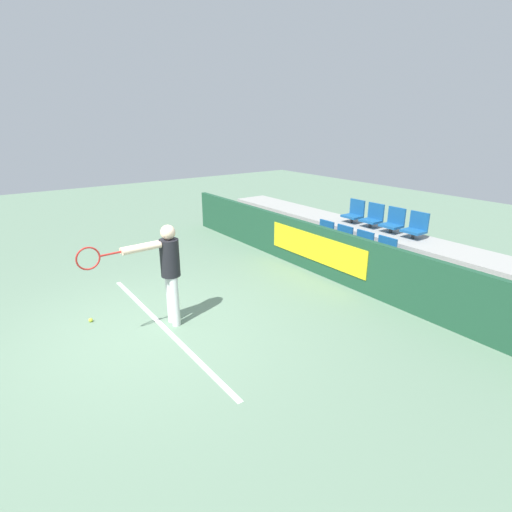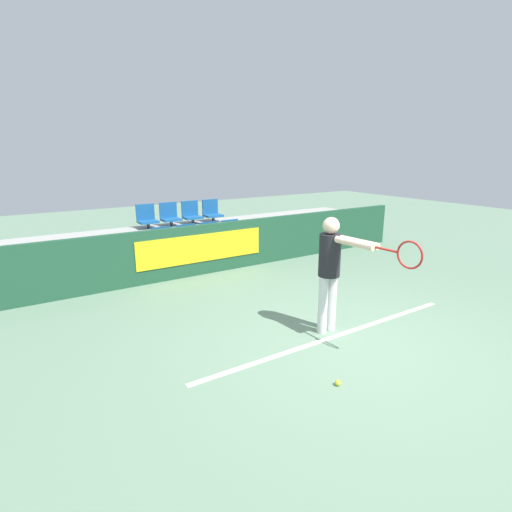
{
  "view_description": "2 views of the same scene",
  "coord_description": "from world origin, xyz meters",
  "px_view_note": "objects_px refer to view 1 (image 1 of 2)",
  "views": [
    {
      "loc": [
        5.41,
        -1.82,
        3.11
      ],
      "look_at": [
        0.26,
        1.89,
        0.93
      ],
      "focal_mm": 28.0,
      "sensor_mm": 36.0,
      "label": 1
    },
    {
      "loc": [
        -3.67,
        -3.35,
        2.48
      ],
      "look_at": [
        -0.17,
        2.03,
        0.78
      ],
      "focal_mm": 28.0,
      "sensor_mm": 36.0,
      "label": 2
    }
  ],
  "objects_px": {
    "stadium_chair_1": "(342,240)",
    "tennis_ball": "(91,320)",
    "stadium_chair_3": "(384,253)",
    "stadium_chair_6": "(393,222)",
    "stadium_chair_4": "(354,213)",
    "stadium_chair_0": "(323,234)",
    "tennis_player": "(166,266)",
    "stadium_chair_5": "(373,217)",
    "stadium_chair_2": "(361,246)",
    "stadium_chair_7": "(416,227)"
  },
  "relations": [
    {
      "from": "stadium_chair_6",
      "to": "stadium_chair_0",
      "type": "bearing_deg",
      "value": -137.77
    },
    {
      "from": "stadium_chair_3",
      "to": "stadium_chair_5",
      "type": "distance_m",
      "value": 1.54
    },
    {
      "from": "stadium_chair_7",
      "to": "tennis_player",
      "type": "xyz_separation_m",
      "value": [
        -0.83,
        -5.21,
        0.01
      ]
    },
    {
      "from": "stadium_chair_1",
      "to": "stadium_chair_5",
      "type": "height_order",
      "value": "stadium_chair_5"
    },
    {
      "from": "stadium_chair_6",
      "to": "tennis_player",
      "type": "distance_m",
      "value": 5.21
    },
    {
      "from": "stadium_chair_3",
      "to": "tennis_player",
      "type": "relative_size",
      "value": 0.33
    },
    {
      "from": "stadium_chair_6",
      "to": "stadium_chair_1",
      "type": "bearing_deg",
      "value": -118.85
    },
    {
      "from": "tennis_ball",
      "to": "stadium_chair_7",
      "type": "bearing_deg",
      "value": 75.07
    },
    {
      "from": "stadium_chair_1",
      "to": "stadium_chair_3",
      "type": "relative_size",
      "value": 1.0
    },
    {
      "from": "stadium_chair_6",
      "to": "stadium_chair_2",
      "type": "bearing_deg",
      "value": -90.0
    },
    {
      "from": "stadium_chair_3",
      "to": "stadium_chair_5",
      "type": "bearing_deg",
      "value": 137.77
    },
    {
      "from": "stadium_chair_0",
      "to": "stadium_chair_5",
      "type": "xyz_separation_m",
      "value": [
        0.55,
        1.01,
        0.37
      ]
    },
    {
      "from": "stadium_chair_6",
      "to": "tennis_ball",
      "type": "bearing_deg",
      "value": -100.07
    },
    {
      "from": "stadium_chair_6",
      "to": "stadium_chair_7",
      "type": "xyz_separation_m",
      "value": [
        0.55,
        0.0,
        0.0
      ]
    },
    {
      "from": "stadium_chair_3",
      "to": "tennis_player",
      "type": "height_order",
      "value": "tennis_player"
    },
    {
      "from": "stadium_chair_1",
      "to": "stadium_chair_2",
      "type": "distance_m",
      "value": 0.55
    },
    {
      "from": "stadium_chair_2",
      "to": "stadium_chair_5",
      "type": "height_order",
      "value": "stadium_chair_5"
    },
    {
      "from": "stadium_chair_0",
      "to": "stadium_chair_4",
      "type": "relative_size",
      "value": 1.0
    },
    {
      "from": "stadium_chair_0",
      "to": "stadium_chair_4",
      "type": "height_order",
      "value": "stadium_chair_4"
    },
    {
      "from": "stadium_chair_4",
      "to": "stadium_chair_7",
      "type": "relative_size",
      "value": 1.0
    },
    {
      "from": "stadium_chair_6",
      "to": "tennis_player",
      "type": "height_order",
      "value": "tennis_player"
    },
    {
      "from": "stadium_chair_4",
      "to": "stadium_chair_7",
      "type": "height_order",
      "value": "same"
    },
    {
      "from": "stadium_chair_1",
      "to": "stadium_chair_4",
      "type": "distance_m",
      "value": 1.21
    },
    {
      "from": "stadium_chair_6",
      "to": "tennis_ball",
      "type": "relative_size",
      "value": 8.26
    },
    {
      "from": "stadium_chair_3",
      "to": "stadium_chair_6",
      "type": "height_order",
      "value": "stadium_chair_6"
    },
    {
      "from": "stadium_chair_0",
      "to": "tennis_player",
      "type": "distance_m",
      "value": 4.3
    },
    {
      "from": "stadium_chair_4",
      "to": "stadium_chair_2",
      "type": "bearing_deg",
      "value": -42.23
    },
    {
      "from": "tennis_player",
      "to": "tennis_ball",
      "type": "distance_m",
      "value": 1.63
    },
    {
      "from": "stadium_chair_4",
      "to": "stadium_chair_6",
      "type": "height_order",
      "value": "same"
    },
    {
      "from": "stadium_chair_7",
      "to": "tennis_player",
      "type": "relative_size",
      "value": 0.33
    },
    {
      "from": "stadium_chair_2",
      "to": "tennis_ball",
      "type": "distance_m",
      "value": 5.36
    },
    {
      "from": "stadium_chair_6",
      "to": "stadium_chair_3",
      "type": "bearing_deg",
      "value": -61.15
    },
    {
      "from": "stadium_chair_1",
      "to": "stadium_chair_4",
      "type": "bearing_deg",
      "value": 118.85
    },
    {
      "from": "stadium_chair_4",
      "to": "tennis_ball",
      "type": "distance_m",
      "value": 6.29
    },
    {
      "from": "stadium_chair_0",
      "to": "stadium_chair_7",
      "type": "height_order",
      "value": "stadium_chair_7"
    },
    {
      "from": "stadium_chair_0",
      "to": "tennis_player",
      "type": "height_order",
      "value": "tennis_player"
    },
    {
      "from": "stadium_chair_1",
      "to": "stadium_chair_2",
      "type": "bearing_deg",
      "value": 0.0
    },
    {
      "from": "stadium_chair_6",
      "to": "tennis_player",
      "type": "bearing_deg",
      "value": -93.02
    },
    {
      "from": "tennis_ball",
      "to": "stadium_chair_4",
      "type": "bearing_deg",
      "value": 90.03
    },
    {
      "from": "stadium_chair_4",
      "to": "tennis_player",
      "type": "relative_size",
      "value": 0.33
    },
    {
      "from": "stadium_chair_0",
      "to": "tennis_player",
      "type": "bearing_deg",
      "value": -78.79
    },
    {
      "from": "stadium_chair_3",
      "to": "stadium_chair_4",
      "type": "height_order",
      "value": "stadium_chair_4"
    },
    {
      "from": "stadium_chair_2",
      "to": "tennis_ball",
      "type": "height_order",
      "value": "stadium_chair_2"
    },
    {
      "from": "stadium_chair_0",
      "to": "stadium_chair_1",
      "type": "distance_m",
      "value": 0.55
    },
    {
      "from": "stadium_chair_1",
      "to": "tennis_ball",
      "type": "bearing_deg",
      "value": -96.03
    },
    {
      "from": "stadium_chair_1",
      "to": "stadium_chair_2",
      "type": "height_order",
      "value": "same"
    },
    {
      "from": "stadium_chair_1",
      "to": "tennis_player",
      "type": "height_order",
      "value": "tennis_player"
    },
    {
      "from": "stadium_chair_2",
      "to": "stadium_chair_7",
      "type": "relative_size",
      "value": 1.0
    },
    {
      "from": "stadium_chair_5",
      "to": "tennis_ball",
      "type": "distance_m",
      "value": 6.32
    },
    {
      "from": "stadium_chair_0",
      "to": "stadium_chair_7",
      "type": "distance_m",
      "value": 1.98
    }
  ]
}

